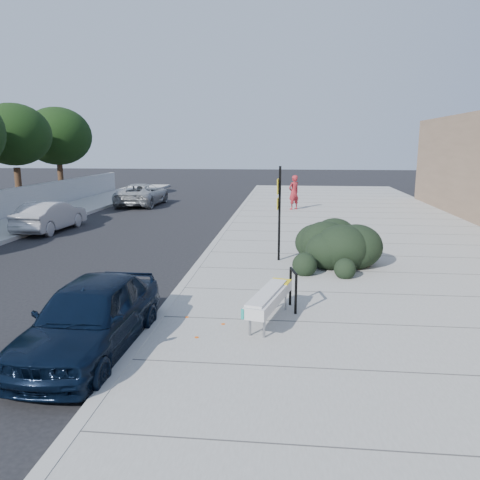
% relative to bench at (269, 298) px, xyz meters
% --- Properties ---
extents(ground, '(120.00, 120.00, 0.00)m').
position_rel_bench_xyz_m(ground, '(-2.30, 2.07, -0.65)').
color(ground, black).
rests_on(ground, ground).
extents(sidewalk_near, '(11.20, 50.00, 0.15)m').
position_rel_bench_xyz_m(sidewalk_near, '(3.30, 7.07, -0.57)').
color(sidewalk_near, gray).
rests_on(sidewalk_near, ground).
extents(curb_near, '(0.22, 50.00, 0.17)m').
position_rel_bench_xyz_m(curb_near, '(-2.30, 7.07, -0.56)').
color(curb_near, '#9E9E99').
rests_on(curb_near, ground).
extents(curb_far, '(0.22, 50.00, 0.17)m').
position_rel_bench_xyz_m(curb_far, '(-10.30, 7.07, -0.56)').
color(curb_far, '#9E9E99').
rests_on(curb_far, ground).
extents(tree_far_e, '(4.00, 4.00, 5.90)m').
position_rel_bench_xyz_m(tree_far_e, '(-14.80, 16.07, 3.54)').
color(tree_far_e, '#332114').
rests_on(tree_far_e, ground).
extents(tree_far_f, '(4.40, 4.40, 6.07)m').
position_rel_bench_xyz_m(tree_far_f, '(-14.80, 21.07, 3.54)').
color(tree_far_f, '#332114').
rests_on(tree_far_f, ground).
extents(bench, '(0.93, 2.11, 0.63)m').
position_rel_bench_xyz_m(bench, '(0.00, 0.00, 0.00)').
color(bench, gray).
rests_on(bench, sidewalk_near).
extents(bike_rack, '(0.17, 0.59, 0.88)m').
position_rel_bench_xyz_m(bike_rack, '(0.48, 0.78, 0.03)').
color(bike_rack, black).
rests_on(bike_rack, sidewalk_near).
extents(sign_post, '(0.12, 0.33, 2.88)m').
position_rel_bench_xyz_m(sign_post, '(0.07, 5.18, 1.13)').
color(sign_post, black).
rests_on(sign_post, sidewalk_near).
extents(hedge, '(2.34, 4.07, 1.46)m').
position_rel_bench_xyz_m(hedge, '(1.70, 5.26, 0.23)').
color(hedge, black).
rests_on(hedge, sidewalk_near).
extents(sedan_navy, '(1.68, 4.02, 1.36)m').
position_rel_bench_xyz_m(sedan_navy, '(-3.10, -1.44, 0.03)').
color(sedan_navy, black).
rests_on(sedan_navy, ground).
extents(wagon_silver, '(1.55, 4.01, 1.30)m').
position_rel_bench_xyz_m(wagon_silver, '(-9.80, 9.98, 0.01)').
color(wagon_silver, '#9D9EA2').
rests_on(wagon_silver, ground).
extents(suv_silver, '(2.31, 4.87, 1.34)m').
position_rel_bench_xyz_m(suv_silver, '(-8.53, 18.86, 0.03)').
color(suv_silver, '#9EA1A3').
rests_on(suv_silver, ground).
extents(pedestrian, '(0.81, 0.79, 1.88)m').
position_rel_bench_xyz_m(pedestrian, '(0.65, 16.84, 0.44)').
color(pedestrian, maroon).
rests_on(pedestrian, sidewalk_near).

